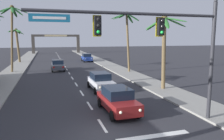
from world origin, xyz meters
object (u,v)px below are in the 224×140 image
Objects in this scene: sedan_parked_nearest_kerb at (87,57)px; palm_left_farthest at (17,39)px; traffic_signal_mast at (164,38)px; palm_right_third at (127,27)px; town_gateway_arch at (56,41)px; sedan_third_in_queue at (101,81)px; palm_left_third at (12,23)px; palm_right_second at (164,38)px; sedan_lead_at_stop_bar at (118,100)px; sedan_oncoming_far at (58,65)px.

sedan_parked_nearest_kerb is 0.65× the size of palm_left_farthest.
palm_right_third reaches higher than traffic_signal_mast.
traffic_signal_mast is at bearing -87.03° from town_gateway_arch.
palm_left_third reaches higher than sedan_third_in_queue.
palm_left_third reaches higher than traffic_signal_mast.
palm_right_third reaches higher than sedan_third_in_queue.
palm_right_second is 54.58m from town_gateway_arch.
palm_left_third reaches higher than town_gateway_arch.
sedan_lead_at_stop_bar is 0.63× the size of palm_right_second.
town_gateway_arch is (1.40, 38.21, 3.11)m from sedan_oncoming_far.
palm_left_farthest is 26.47m from town_gateway_arch.
sedan_oncoming_far is at bearing 103.33° from sedan_third_in_queue.
sedan_lead_at_stop_bar is 23.11m from palm_left_third.
sedan_lead_at_stop_bar is at bearing -66.15° from palm_left_third.
traffic_signal_mast is at bearing -61.11° from sedan_lead_at_stop_bar.
palm_right_second is at bearing -60.05° from sedan_oncoming_far.
town_gateway_arch is (-7.70, 54.02, -1.02)m from palm_right_second.
palm_left_third is at bearing 134.24° from palm_right_second.
sedan_third_in_queue is at bearing -76.67° from sedan_oncoming_far.
town_gateway_arch is at bearing 92.97° from traffic_signal_mast.
palm_right_third is 43.75m from town_gateway_arch.
sedan_lead_at_stop_bar and sedan_parked_nearest_kerb have the same top height.
traffic_signal_mast is 9.00m from palm_right_second.
traffic_signal_mast is 1.21× the size of palm_right_third.
sedan_lead_at_stop_bar is at bearing -73.34° from palm_left_farthest.
palm_left_farthest is (-13.70, 1.51, 3.85)m from sedan_parked_nearest_kerb.
sedan_oncoming_far is 0.30× the size of town_gateway_arch.
palm_left_farthest is 33.22m from palm_right_second.
palm_right_second is at bearing -81.88° from town_gateway_arch.
traffic_signal_mast is at bearing -78.94° from sedan_oncoming_far.
sedan_third_in_queue is at bearing 97.60° from traffic_signal_mast.
palm_left_third is 13.68m from palm_left_farthest.
sedan_third_in_queue is at bearing -123.15° from palm_right_third.
sedan_oncoming_far is at bearing 98.19° from sedan_lead_at_stop_bar.
palm_right_third reaches higher than palm_left_farthest.
traffic_signal_mast is 2.34× the size of sedan_oncoming_far.
traffic_signal_mast is 61.90m from town_gateway_arch.
traffic_signal_mast is 24.40m from sedan_oncoming_far.
sedan_third_in_queue is 52.47m from town_gateway_arch.
sedan_parked_nearest_kerb is 0.30× the size of town_gateway_arch.
town_gateway_arch is at bearing 87.90° from sedan_oncoming_far.
traffic_signal_mast reaches higher than sedan_oncoming_far.
palm_right_third is (9.51, -4.70, 5.64)m from sedan_oncoming_far.
palm_left_farthest is 24.49m from palm_right_third.
palm_right_second is (2.55, -27.46, 4.13)m from sedan_parked_nearest_kerb.
palm_right_third is (6.16, 9.43, 5.64)m from sedan_third_in_queue.
palm_left_farthest is at bearing 106.66° from sedan_lead_at_stop_bar.
palm_left_farthest is (-10.11, 33.79, 3.85)m from sedan_lead_at_stop_bar.
traffic_signal_mast is 5.35m from sedan_lead_at_stop_bar.
sedan_lead_at_stop_bar is at bearing -93.35° from sedan_third_in_queue.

